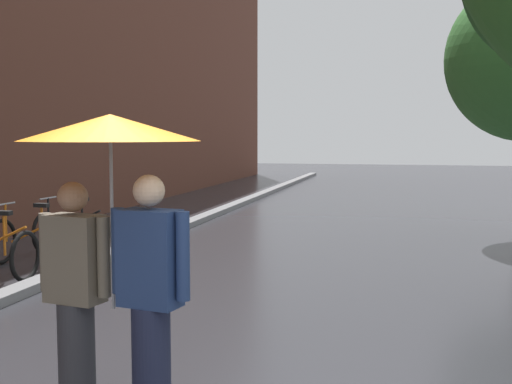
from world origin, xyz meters
name	(u,v)px	position (x,y,z in m)	size (l,w,h in m)	color
kerb_strip	(191,222)	(-3.20, 10.00, 0.06)	(0.30, 36.00, 0.12)	slate
parked_bicycle_3	(31,241)	(-4.10, 5.23, 0.38)	(1.10, 0.74, 0.96)	black
parked_bicycle_4	(72,232)	(-3.97, 6.22, 0.38)	(1.10, 0.74, 0.96)	black
couple_under_umbrella	(111,214)	(-0.48, 0.58, 1.46)	(1.21, 1.21, 2.12)	#2D2D33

